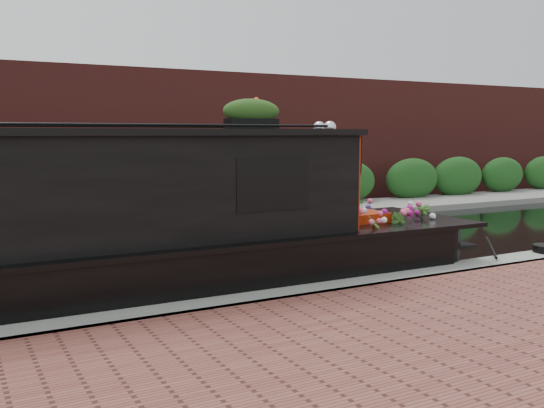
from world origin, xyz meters
name	(u,v)px	position (x,y,z in m)	size (l,w,h in m)	color
ground	(219,258)	(0.00, 0.00, 0.00)	(80.00, 80.00, 0.00)	black
near_bank_coping	(321,304)	(0.00, -3.30, 0.00)	(40.00, 0.60, 0.50)	gray
far_bank_path	(149,226)	(0.00, 4.20, 0.00)	(40.00, 2.40, 0.34)	gray
far_hedge	(138,222)	(0.00, 5.10, 0.00)	(40.00, 1.10, 2.80)	#1C4C19
far_brick_wall	(117,212)	(0.00, 7.20, 0.00)	(40.00, 1.00, 8.00)	#5B221F
narrowboat	(23,246)	(-3.43, -2.02, 0.87)	(12.49, 2.30, 2.92)	black
rope_fender	(438,250)	(3.24, -2.02, 0.20)	(0.39, 0.39, 0.43)	olive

